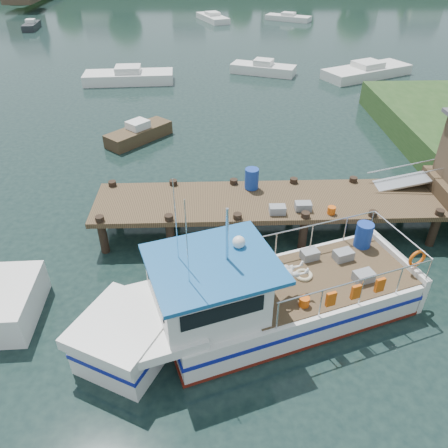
{
  "coord_description": "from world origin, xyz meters",
  "views": [
    {
      "loc": [
        -1.45,
        -14.54,
        10.29
      ],
      "look_at": [
        -1.0,
        -1.5,
        1.3
      ],
      "focal_mm": 35.0,
      "sensor_mm": 36.0,
      "label": 1
    }
  ],
  "objects_px": {
    "moored_e": "(31,26)",
    "moored_b": "(263,68)",
    "dock": "(418,178)",
    "lobster_boat": "(250,301)",
    "moored_rowboat": "(139,133)",
    "moored_d": "(213,18)",
    "moored_c": "(367,71)",
    "moored_a": "(129,77)",
    "moored_far": "(288,18)"
  },
  "relations": [
    {
      "from": "moored_e",
      "to": "moored_b",
      "type": "bearing_deg",
      "value": -53.03
    },
    {
      "from": "dock",
      "to": "moored_b",
      "type": "relative_size",
      "value": 3.0
    },
    {
      "from": "dock",
      "to": "lobster_boat",
      "type": "xyz_separation_m",
      "value": [
        -6.86,
        -5.12,
        -1.29
      ]
    },
    {
      "from": "lobster_boat",
      "to": "moored_b",
      "type": "xyz_separation_m",
      "value": [
        3.42,
        27.49,
        -0.52
      ]
    },
    {
      "from": "lobster_boat",
      "to": "moored_e",
      "type": "height_order",
      "value": "lobster_boat"
    },
    {
      "from": "dock",
      "to": "moored_rowboat",
      "type": "distance_m",
      "value": 15.17
    },
    {
      "from": "dock",
      "to": "moored_d",
      "type": "distance_m",
      "value": 47.15
    },
    {
      "from": "moored_c",
      "to": "moored_b",
      "type": "bearing_deg",
      "value": 156.77
    },
    {
      "from": "moored_a",
      "to": "moored_c",
      "type": "bearing_deg",
      "value": 19.89
    },
    {
      "from": "moored_rowboat",
      "to": "moored_d",
      "type": "relative_size",
      "value": 0.58
    },
    {
      "from": "moored_far",
      "to": "moored_c",
      "type": "distance_m",
      "value": 25.31
    },
    {
      "from": "lobster_boat",
      "to": "moored_d",
      "type": "distance_m",
      "value": 51.66
    },
    {
      "from": "dock",
      "to": "moored_rowboat",
      "type": "height_order",
      "value": "dock"
    },
    {
      "from": "moored_e",
      "to": "moored_rowboat",
      "type": "bearing_deg",
      "value": -78.38
    },
    {
      "from": "moored_rowboat",
      "to": "moored_e",
      "type": "relative_size",
      "value": 0.93
    },
    {
      "from": "moored_c",
      "to": "moored_e",
      "type": "xyz_separation_m",
      "value": [
        -33.68,
        20.56,
        -0.03
      ]
    },
    {
      "from": "dock",
      "to": "moored_d",
      "type": "bearing_deg",
      "value": 98.95
    },
    {
      "from": "moored_a",
      "to": "moored_e",
      "type": "bearing_deg",
      "value": 140.84
    },
    {
      "from": "lobster_boat",
      "to": "moored_e",
      "type": "bearing_deg",
      "value": 96.53
    },
    {
      "from": "lobster_boat",
      "to": "moored_c",
      "type": "bearing_deg",
      "value": 47.51
    },
    {
      "from": "dock",
      "to": "lobster_boat",
      "type": "height_order",
      "value": "lobster_boat"
    },
    {
      "from": "moored_a",
      "to": "moored_d",
      "type": "bearing_deg",
      "value": 92.14
    },
    {
      "from": "lobster_boat",
      "to": "moored_b",
      "type": "relative_size",
      "value": 1.94
    },
    {
      "from": "lobster_boat",
      "to": "moored_rowboat",
      "type": "distance_m",
      "value": 15.12
    },
    {
      "from": "moored_b",
      "to": "moored_rowboat",
      "type": "bearing_deg",
      "value": -136.07
    },
    {
      "from": "dock",
      "to": "moored_e",
      "type": "xyz_separation_m",
      "value": [
        -28.78,
        41.86,
        -1.83
      ]
    },
    {
      "from": "moored_far",
      "to": "moored_d",
      "type": "xyz_separation_m",
      "value": [
        -9.75,
        0.06,
        0.04
      ]
    },
    {
      "from": "lobster_boat",
      "to": "moored_rowboat",
      "type": "bearing_deg",
      "value": 91.5
    },
    {
      "from": "moored_e",
      "to": "moored_a",
      "type": "bearing_deg",
      "value": -71.44
    },
    {
      "from": "dock",
      "to": "moored_d",
      "type": "relative_size",
      "value": 2.49
    },
    {
      "from": "moored_c",
      "to": "moored_a",
      "type": "bearing_deg",
      "value": 167.17
    },
    {
      "from": "moored_rowboat",
      "to": "lobster_boat",
      "type": "bearing_deg",
      "value": -87.38
    },
    {
      "from": "moored_a",
      "to": "moored_e",
      "type": "xyz_separation_m",
      "value": [
        -14.56,
        21.58,
        -0.05
      ]
    },
    {
      "from": "moored_b",
      "to": "dock",
      "type": "bearing_deg",
      "value": -94.47
    },
    {
      "from": "moored_e",
      "to": "moored_far",
      "type": "bearing_deg",
      "value": -7.02
    },
    {
      "from": "dock",
      "to": "moored_b",
      "type": "distance_m",
      "value": 22.7
    },
    {
      "from": "moored_c",
      "to": "dock",
      "type": "bearing_deg",
      "value": -118.85
    },
    {
      "from": "moored_rowboat",
      "to": "moored_c",
      "type": "relative_size",
      "value": 0.49
    },
    {
      "from": "moored_e",
      "to": "dock",
      "type": "bearing_deg",
      "value": -70.94
    },
    {
      "from": "moored_c",
      "to": "moored_e",
      "type": "relative_size",
      "value": 1.9
    },
    {
      "from": "moored_far",
      "to": "moored_b",
      "type": "height_order",
      "value": "moored_b"
    },
    {
      "from": "lobster_boat",
      "to": "moored_d",
      "type": "xyz_separation_m",
      "value": [
        -0.47,
        51.66,
        -0.56
      ]
    },
    {
      "from": "moored_d",
      "to": "moored_e",
      "type": "distance_m",
      "value": 21.95
    },
    {
      "from": "lobster_boat",
      "to": "moored_far",
      "type": "bearing_deg",
      "value": 61.32
    },
    {
      "from": "moored_d",
      "to": "dock",
      "type": "bearing_deg",
      "value": -73.05
    },
    {
      "from": "dock",
      "to": "moored_c",
      "type": "height_order",
      "value": "dock"
    },
    {
      "from": "moored_b",
      "to": "moored_d",
      "type": "height_order",
      "value": "moored_b"
    },
    {
      "from": "moored_b",
      "to": "moored_c",
      "type": "distance_m",
      "value": 8.42
    },
    {
      "from": "dock",
      "to": "moored_far",
      "type": "bearing_deg",
      "value": 87.02
    },
    {
      "from": "moored_c",
      "to": "moored_far",
      "type": "bearing_deg",
      "value": 79.74
    }
  ]
}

